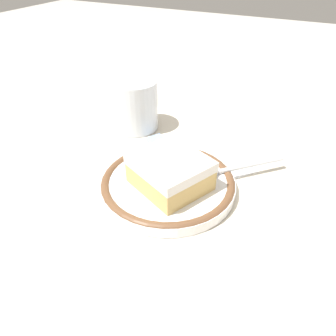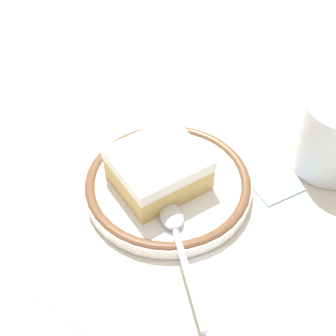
{
  "view_description": "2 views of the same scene",
  "coord_description": "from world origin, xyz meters",
  "px_view_note": "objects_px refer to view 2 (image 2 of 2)",
  "views": [
    {
      "loc": [
        0.19,
        -0.31,
        0.28
      ],
      "look_at": [
        0.04,
        -0.01,
        0.04
      ],
      "focal_mm": 34.73,
      "sensor_mm": 36.0,
      "label": 1
    },
    {
      "loc": [
        0.33,
        0.18,
        0.4
      ],
      "look_at": [
        0.04,
        -0.01,
        0.04
      ],
      "focal_mm": 51.5,
      "sensor_mm": 36.0,
      "label": 2
    }
  ],
  "objects_px": {
    "cake_slice": "(158,169)",
    "sugar_packet": "(279,187)",
    "cup": "(334,141)",
    "plate": "(168,184)",
    "napkin": "(261,298)",
    "spoon": "(177,235)"
  },
  "relations": [
    {
      "from": "cake_slice",
      "to": "cup",
      "type": "distance_m",
      "value": 0.19
    },
    {
      "from": "plate",
      "to": "spoon",
      "type": "distance_m",
      "value": 0.08
    },
    {
      "from": "napkin",
      "to": "sugar_packet",
      "type": "relative_size",
      "value": 2.44
    },
    {
      "from": "napkin",
      "to": "sugar_packet",
      "type": "distance_m",
      "value": 0.14
    },
    {
      "from": "cup",
      "to": "sugar_packet",
      "type": "height_order",
      "value": "cup"
    },
    {
      "from": "plate",
      "to": "spoon",
      "type": "bearing_deg",
      "value": 39.07
    },
    {
      "from": "spoon",
      "to": "cup",
      "type": "height_order",
      "value": "cup"
    },
    {
      "from": "napkin",
      "to": "plate",
      "type": "bearing_deg",
      "value": -114.72
    },
    {
      "from": "spoon",
      "to": "cup",
      "type": "relative_size",
      "value": 1.28
    },
    {
      "from": "plate",
      "to": "sugar_packet",
      "type": "height_order",
      "value": "plate"
    },
    {
      "from": "cup",
      "to": "napkin",
      "type": "distance_m",
      "value": 0.2
    },
    {
      "from": "cake_slice",
      "to": "spoon",
      "type": "distance_m",
      "value": 0.08
    },
    {
      "from": "cake_slice",
      "to": "spoon",
      "type": "height_order",
      "value": "cake_slice"
    },
    {
      "from": "cake_slice",
      "to": "sugar_packet",
      "type": "height_order",
      "value": "cake_slice"
    },
    {
      "from": "sugar_packet",
      "to": "napkin",
      "type": "bearing_deg",
      "value": 16.74
    },
    {
      "from": "plate",
      "to": "napkin",
      "type": "distance_m",
      "value": 0.15
    },
    {
      "from": "plate",
      "to": "napkin",
      "type": "bearing_deg",
      "value": 65.28
    },
    {
      "from": "plate",
      "to": "cup",
      "type": "relative_size",
      "value": 2.11
    },
    {
      "from": "spoon",
      "to": "cup",
      "type": "distance_m",
      "value": 0.21
    },
    {
      "from": "cake_slice",
      "to": "sugar_packet",
      "type": "bearing_deg",
      "value": 123.61
    },
    {
      "from": "spoon",
      "to": "sugar_packet",
      "type": "distance_m",
      "value": 0.14
    },
    {
      "from": "cup",
      "to": "plate",
      "type": "bearing_deg",
      "value": -45.37
    }
  ]
}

